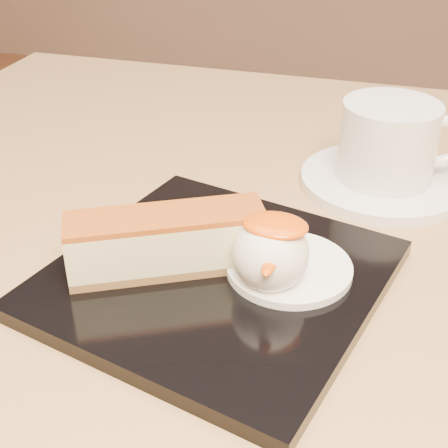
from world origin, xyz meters
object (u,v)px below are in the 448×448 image
(cheesecake, at_px, (166,241))
(coffee_cup, at_px, (391,140))
(ice_cream_scoop, at_px, (271,254))
(saucer, at_px, (382,181))
(table, at_px, (207,358))
(dessert_plate, at_px, (216,278))

(cheesecake, bearing_deg, coffee_cup, 26.45)
(ice_cream_scoop, bearing_deg, coffee_cup, 71.23)
(coffee_cup, bearing_deg, cheesecake, -141.33)
(saucer, bearing_deg, cheesecake, -125.64)
(ice_cream_scoop, height_order, coffee_cup, coffee_cup)
(table, height_order, coffee_cup, coffee_cup)
(coffee_cup, bearing_deg, dessert_plate, -134.61)
(dessert_plate, height_order, ice_cream_scoop, ice_cream_scoop)
(table, relative_size, cheesecake, 5.71)
(ice_cream_scoop, xyz_separation_m, coffee_cup, (0.07, 0.19, 0.01))
(table, distance_m, coffee_cup, 0.27)
(table, distance_m, saucer, 0.24)
(ice_cream_scoop, bearing_deg, table, 131.30)
(ice_cream_scoop, xyz_separation_m, saucer, (0.06, 0.19, -0.03))
(dessert_plate, relative_size, saucer, 1.47)
(coffee_cup, bearing_deg, saucer, 180.00)
(saucer, bearing_deg, table, -141.78)
(table, bearing_deg, cheesecake, -90.37)
(cheesecake, relative_size, ice_cream_scoop, 2.68)
(table, bearing_deg, coffee_cup, 37.95)
(table, xyz_separation_m, ice_cream_scoop, (0.07, -0.08, 0.19))
(dessert_plate, bearing_deg, saucer, 61.16)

